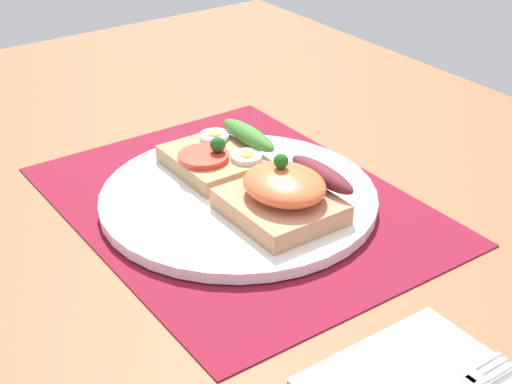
% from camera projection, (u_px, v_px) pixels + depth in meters
% --- Properties ---
extents(ground_plane, '(1.20, 0.90, 0.03)m').
position_uv_depth(ground_plane, '(239.00, 219.00, 0.76)').
color(ground_plane, brown).
extents(placemat, '(0.40, 0.30, 0.00)m').
position_uv_depth(placemat, '(239.00, 204.00, 0.76)').
color(placemat, maroon).
rests_on(placemat, ground_plane).
extents(plate, '(0.27, 0.27, 0.01)m').
position_uv_depth(plate, '(238.00, 198.00, 0.75)').
color(plate, white).
rests_on(plate, placemat).
extents(sandwich_egg_tomato, '(0.10, 0.10, 0.04)m').
position_uv_depth(sandwich_egg_tomato, '(220.00, 155.00, 0.79)').
color(sandwich_egg_tomato, tan).
rests_on(sandwich_egg_tomato, plate).
extents(sandwich_salmon, '(0.10, 0.10, 0.06)m').
position_uv_depth(sandwich_salmon, '(286.00, 194.00, 0.71)').
color(sandwich_salmon, tan).
rests_on(sandwich_salmon, plate).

